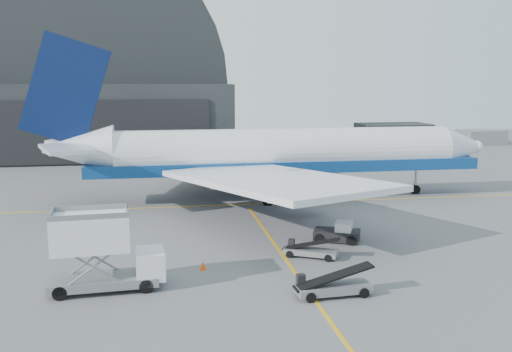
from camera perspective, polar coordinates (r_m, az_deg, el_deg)
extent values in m
plane|color=#565659|center=(39.64, 3.47, -8.98)|extent=(200.00, 200.00, 0.00)
cube|color=gold|center=(58.61, -0.97, -2.84)|extent=(80.00, 0.25, 0.02)
cube|color=gold|center=(37.80, 4.17, -9.90)|extent=(0.25, 40.00, 0.02)
cube|color=black|center=(102.67, -17.21, 5.44)|extent=(50.00, 28.00, 12.00)
cube|color=black|center=(88.82, -18.34, 4.16)|extent=(42.00, 0.40, 9.50)
cube|color=black|center=(118.85, 13.52, 3.20)|extent=(14.00, 8.00, 4.00)
cube|color=slate|center=(123.07, 21.56, 3.01)|extent=(8.00, 6.00, 2.80)
cylinder|color=white|center=(60.95, 3.05, 2.54)|extent=(35.79, 4.77, 4.77)
cone|color=white|center=(68.22, 19.76, 2.74)|extent=(4.37, 4.77, 4.77)
sphere|color=white|center=(69.21, 21.19, 2.75)|extent=(1.39, 1.39, 1.39)
cone|color=white|center=(59.94, -17.33, 2.58)|extent=(6.96, 4.77, 4.77)
cube|color=black|center=(67.58, 18.90, 3.24)|extent=(2.58, 2.19, 0.70)
cube|color=navy|center=(61.15, 3.03, 1.11)|extent=(41.75, 4.82, 1.19)
cube|color=white|center=(48.73, 1.55, -0.39)|extent=(18.33, 24.37, 1.45)
cube|color=white|center=(72.04, -2.14, 2.83)|extent=(18.33, 24.37, 1.45)
cube|color=white|center=(55.54, -18.46, 2.62)|extent=(6.09, 8.32, 0.35)
cube|color=white|center=(64.35, -17.28, 3.57)|extent=(6.09, 8.32, 0.35)
cube|color=#08153F|center=(59.70, -18.56, 8.14)|extent=(9.22, 0.50, 11.45)
cylinder|color=gray|center=(53.47, 3.85, -1.25)|extent=(5.17, 2.68, 2.68)
cylinder|color=gray|center=(68.82, 0.77, 1.19)|extent=(5.17, 2.68, 2.68)
cylinder|color=#A5A5AA|center=(66.37, 15.68, -0.52)|extent=(0.28, 0.28, 2.78)
cylinder|color=black|center=(66.54, 15.64, -1.32)|extent=(1.09, 0.35, 1.09)
cylinder|color=black|center=(58.22, 1.78, -2.39)|extent=(1.29, 0.45, 1.29)
cylinder|color=black|center=(64.35, 0.66, -1.24)|extent=(1.29, 0.45, 1.29)
cube|color=slate|center=(36.33, -14.96, -10.06)|extent=(6.59, 3.01, 0.54)
cube|color=silver|center=(36.07, -10.55, -8.60)|extent=(1.88, 2.58, 1.71)
cube|color=black|center=(36.04, -9.27, -8.13)|extent=(0.22, 2.04, 0.96)
cube|color=silver|center=(35.47, -16.22, -5.43)|extent=(4.67, 2.98, 2.14)
cylinder|color=black|center=(35.33, -10.92, -10.75)|extent=(0.88, 0.38, 0.86)
cylinder|color=black|center=(37.45, -11.09, -9.57)|extent=(0.88, 0.38, 0.86)
cylinder|color=black|center=(35.50, -19.04, -11.01)|extent=(0.88, 0.38, 0.86)
cylinder|color=black|center=(37.61, -18.73, -9.83)|extent=(0.88, 0.38, 0.86)
cube|color=black|center=(45.82, 8.08, -5.86)|extent=(4.03, 3.24, 0.80)
cube|color=silver|center=(45.58, 8.77, -5.03)|extent=(1.79, 1.96, 0.80)
cylinder|color=black|center=(44.89, 9.52, -6.40)|extent=(0.85, 0.61, 0.80)
cylinder|color=black|center=(46.59, 9.73, -5.81)|extent=(0.85, 0.61, 0.80)
cylinder|color=black|center=(45.16, 6.37, -6.22)|extent=(0.85, 0.61, 0.80)
cylinder|color=black|center=(46.85, 6.70, -5.65)|extent=(0.85, 0.61, 0.80)
cube|color=slate|center=(34.58, 7.73, -11.06)|extent=(4.56, 1.79, 0.46)
cube|color=black|center=(34.34, 7.75, -9.95)|extent=(4.82, 1.30, 1.30)
cube|color=black|center=(34.33, 4.50, -10.25)|extent=(0.53, 0.44, 0.61)
cylinder|color=black|center=(34.61, 10.72, -11.40)|extent=(0.62, 0.29, 0.61)
cylinder|color=black|center=(35.83, 9.79, -10.63)|extent=(0.62, 0.29, 0.61)
cylinder|color=black|center=(33.49, 5.49, -12.00)|extent=(0.62, 0.29, 0.61)
cylinder|color=black|center=(34.76, 4.74, -11.17)|extent=(0.62, 0.29, 0.61)
cube|color=slate|center=(41.54, 5.50, -7.56)|extent=(3.99, 2.96, 0.39)
cube|color=black|center=(41.37, 5.51, -6.76)|extent=(4.01, 2.70, 1.11)
cube|color=black|center=(42.22, 3.57, -6.64)|extent=(0.55, 0.51, 0.52)
cylinder|color=black|center=(40.73, 7.23, -8.14)|extent=(0.56, 0.44, 0.52)
cylinder|color=black|center=(41.88, 7.56, -7.65)|extent=(0.56, 0.44, 0.52)
cylinder|color=black|center=(41.34, 3.40, -7.81)|extent=(0.56, 0.44, 0.52)
cylinder|color=black|center=(42.46, 3.84, -7.34)|extent=(0.56, 0.44, 0.52)
cube|color=#E74907|center=(39.02, -5.34, -9.28)|extent=(0.41, 0.41, 0.03)
cone|color=#E74907|center=(38.94, -5.34, -8.89)|extent=(0.41, 0.41, 0.59)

